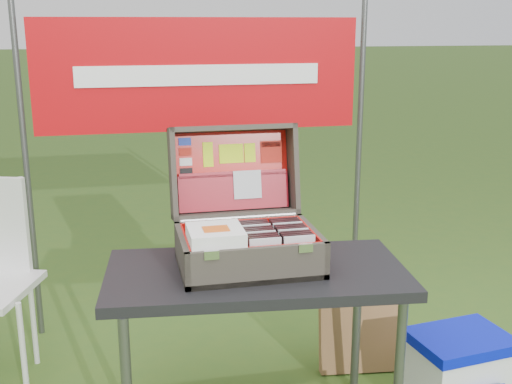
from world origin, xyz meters
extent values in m
cube|color=black|center=(0.05, 0.05, 0.66)|extent=(1.14, 0.65, 0.04)
cylinder|color=#59595B|center=(0.54, -0.16, 0.32)|extent=(0.04, 0.04, 0.64)
cylinder|color=#59595B|center=(-0.43, 0.26, 0.32)|extent=(0.04, 0.04, 0.64)
cylinder|color=#59595B|center=(0.54, 0.26, 0.32)|extent=(0.04, 0.04, 0.64)
cube|color=#403C31|center=(0.03, 0.08, 0.69)|extent=(0.50, 0.36, 0.02)
cube|color=#403C31|center=(0.03, -0.10, 0.75)|extent=(0.50, 0.02, 0.13)
cube|color=#403C31|center=(0.03, 0.25, 0.75)|extent=(0.50, 0.02, 0.13)
cube|color=#403C31|center=(-0.21, 0.08, 0.75)|extent=(0.02, 0.36, 0.13)
cube|color=#403C31|center=(0.27, 0.08, 0.75)|extent=(0.02, 0.36, 0.13)
cube|color=red|center=(0.03, 0.08, 0.70)|extent=(0.46, 0.32, 0.01)
cube|color=silver|center=(-0.13, -0.10, 0.80)|extent=(0.05, 0.01, 0.03)
cube|color=silver|center=(0.19, -0.10, 0.80)|extent=(0.05, 0.01, 0.03)
cylinder|color=silver|center=(0.03, 0.26, 0.81)|extent=(0.45, 0.02, 0.02)
cube|color=#403C31|center=(0.03, 0.41, 0.97)|extent=(0.50, 0.09, 0.36)
cube|color=#403C31|center=(0.03, 0.39, 1.14)|extent=(0.50, 0.14, 0.05)
cube|color=#403C31|center=(0.03, 0.32, 0.81)|extent=(0.50, 0.14, 0.05)
cube|color=#403C31|center=(-0.21, 0.36, 0.98)|extent=(0.02, 0.20, 0.38)
cube|color=#403C31|center=(0.27, 0.36, 0.98)|extent=(0.02, 0.20, 0.38)
cube|color=red|center=(0.03, 0.40, 0.97)|extent=(0.46, 0.07, 0.31)
cube|color=red|center=(0.03, -0.08, 0.76)|extent=(0.46, 0.01, 0.12)
cube|color=red|center=(0.03, 0.23, 0.76)|extent=(0.46, 0.01, 0.12)
cube|color=red|center=(-0.20, 0.08, 0.76)|extent=(0.01, 0.32, 0.12)
cube|color=red|center=(0.26, 0.08, 0.76)|extent=(0.01, 0.32, 0.12)
cube|color=maroon|center=(0.03, 0.37, 0.89)|extent=(0.44, 0.06, 0.15)
cube|color=maroon|center=(0.03, 0.37, 0.96)|extent=(0.43, 0.02, 0.02)
cube|color=silver|center=(0.08, 0.35, 0.92)|extent=(0.11, 0.03, 0.11)
cube|color=#1933B2|center=(-0.15, 0.42, 1.09)|extent=(0.05, 0.01, 0.03)
cube|color=#AF1509|center=(-0.15, 0.41, 1.05)|extent=(0.05, 0.01, 0.03)
cube|color=white|center=(-0.15, 0.40, 1.01)|extent=(0.05, 0.01, 0.03)
cube|color=black|center=(-0.15, 0.40, 0.98)|extent=(0.05, 0.01, 0.03)
cube|color=#C1E90A|center=(-0.06, 0.41, 1.04)|extent=(0.04, 0.02, 0.10)
cube|color=#C1E90A|center=(0.03, 0.41, 1.04)|extent=(0.10, 0.02, 0.08)
cube|color=#C1E90A|center=(0.11, 0.41, 1.04)|extent=(0.04, 0.02, 0.08)
cube|color=#AF1509|center=(0.20, 0.41, 1.04)|extent=(0.09, 0.02, 0.09)
cube|color=black|center=(0.20, 0.41, 1.07)|extent=(0.08, 0.01, 0.02)
cube|color=silver|center=(0.06, -0.06, 0.77)|extent=(0.11, 0.01, 0.13)
cube|color=black|center=(0.06, -0.04, 0.77)|extent=(0.11, 0.01, 0.13)
cube|color=black|center=(0.06, -0.02, 0.77)|extent=(0.11, 0.01, 0.13)
cube|color=black|center=(0.06, 0.00, 0.77)|extent=(0.11, 0.01, 0.13)
cube|color=silver|center=(0.06, 0.02, 0.77)|extent=(0.11, 0.01, 0.13)
cube|color=black|center=(0.06, 0.04, 0.77)|extent=(0.11, 0.01, 0.13)
cube|color=black|center=(0.06, 0.06, 0.77)|extent=(0.11, 0.01, 0.13)
cube|color=black|center=(0.06, 0.08, 0.77)|extent=(0.11, 0.01, 0.13)
cube|color=silver|center=(0.06, 0.10, 0.77)|extent=(0.11, 0.01, 0.13)
cube|color=black|center=(0.06, 0.12, 0.77)|extent=(0.11, 0.01, 0.13)
cube|color=black|center=(0.06, 0.14, 0.77)|extent=(0.11, 0.01, 0.13)
cube|color=black|center=(0.06, 0.16, 0.77)|extent=(0.11, 0.01, 0.13)
cube|color=silver|center=(0.18, -0.06, 0.77)|extent=(0.11, 0.01, 0.13)
cube|color=black|center=(0.18, -0.04, 0.77)|extent=(0.11, 0.01, 0.13)
cube|color=black|center=(0.18, -0.02, 0.77)|extent=(0.11, 0.01, 0.13)
cube|color=black|center=(0.18, 0.00, 0.77)|extent=(0.11, 0.01, 0.13)
cube|color=silver|center=(0.18, 0.02, 0.77)|extent=(0.11, 0.01, 0.13)
cube|color=black|center=(0.18, 0.04, 0.77)|extent=(0.11, 0.01, 0.13)
cube|color=black|center=(0.18, 0.06, 0.77)|extent=(0.11, 0.01, 0.13)
cube|color=black|center=(0.18, 0.08, 0.77)|extent=(0.11, 0.01, 0.13)
cube|color=silver|center=(0.18, 0.10, 0.77)|extent=(0.11, 0.01, 0.13)
cube|color=black|center=(0.18, 0.12, 0.77)|extent=(0.11, 0.01, 0.13)
cube|color=black|center=(0.18, 0.14, 0.77)|extent=(0.11, 0.01, 0.13)
cube|color=black|center=(0.18, 0.16, 0.77)|extent=(0.11, 0.01, 0.13)
cube|color=white|center=(-0.10, 0.01, 0.82)|extent=(0.19, 0.19, 0.00)
cube|color=white|center=(-0.10, 0.01, 0.82)|extent=(0.19, 0.19, 0.00)
cube|color=white|center=(-0.10, 0.01, 0.83)|extent=(0.19, 0.19, 0.00)
cube|color=white|center=(-0.10, 0.01, 0.83)|extent=(0.19, 0.19, 0.00)
cube|color=white|center=(-0.10, 0.01, 0.84)|extent=(0.19, 0.19, 0.00)
cube|color=white|center=(-0.10, 0.01, 0.84)|extent=(0.19, 0.19, 0.00)
cube|color=white|center=(-0.10, 0.01, 0.85)|extent=(0.19, 0.19, 0.00)
cube|color=white|center=(-0.10, 0.01, 0.85)|extent=(0.19, 0.19, 0.00)
cube|color=white|center=(-0.10, 0.01, 0.86)|extent=(0.19, 0.19, 0.00)
cube|color=#D85919|center=(-0.10, 0.00, 0.86)|extent=(0.09, 0.07, 0.00)
cube|color=white|center=(0.89, 0.02, 0.15)|extent=(0.40, 0.32, 0.29)
cube|color=#0412BB|center=(0.89, 0.02, 0.31)|extent=(0.42, 0.34, 0.05)
cylinder|color=silver|center=(-0.84, 0.43, 0.23)|extent=(0.02, 0.02, 0.46)
cylinder|color=silver|center=(-0.84, 0.78, 0.23)|extent=(0.02, 0.02, 0.46)
cylinder|color=silver|center=(-0.84, 0.80, 0.68)|extent=(0.02, 0.02, 0.43)
cube|color=brown|center=(0.61, 0.42, 0.19)|extent=(0.37, 0.16, 0.39)
cylinder|color=#59595B|center=(-0.85, 1.10, 0.85)|extent=(0.03, 0.03, 1.70)
cylinder|color=#59595B|center=(0.85, 1.10, 0.85)|extent=(0.03, 0.03, 1.70)
cube|color=#A6050A|center=(0.00, 1.09, 1.30)|extent=(1.60, 0.02, 0.55)
cube|color=white|center=(0.00, 1.08, 1.30)|extent=(1.20, 0.00, 0.10)
camera|label=1|loc=(-0.42, -2.08, 1.55)|focal=45.00mm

